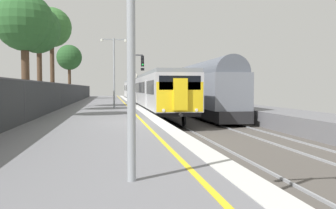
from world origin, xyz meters
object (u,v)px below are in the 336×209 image
platform_lamp_mid (114,67)px  background_tree_back (39,30)px  signal_gantry (136,73)px  background_tree_centre (29,26)px  background_tree_left (52,29)px  background_tree_right (69,58)px  speed_limit_sign (134,84)px  commuter_train_at_platform (144,90)px  freight_train_adjacent_track (174,88)px

platform_lamp_mid → background_tree_back: size_ratio=0.79×
signal_gantry → background_tree_centre: background_tree_centre is taller
background_tree_left → background_tree_right: size_ratio=1.02×
signal_gantry → platform_lamp_mid: platform_lamp_mid is taller
platform_lamp_mid → speed_limit_sign: bearing=58.2°
speed_limit_sign → background_tree_centre: bearing=-119.2°
commuter_train_at_platform → background_tree_right: background_tree_right is taller
speed_limit_sign → background_tree_right: bearing=109.9°
freight_train_adjacent_track → platform_lamp_mid: (-7.58, -15.51, 1.63)m
background_tree_left → background_tree_centre: background_tree_left is taller
commuter_train_at_platform → platform_lamp_mid: platform_lamp_mid is taller
speed_limit_sign → background_tree_right: background_tree_right is taller
freight_train_adjacent_track → background_tree_left: background_tree_left is taller
commuter_train_at_platform → signal_gantry: size_ratio=9.20×
background_tree_left → background_tree_right: bearing=93.2°
freight_train_adjacent_track → background_tree_back: bearing=-123.4°
background_tree_right → background_tree_back: size_ratio=1.12×
signal_gantry → background_tree_right: (-8.15, 19.05, 2.83)m
signal_gantry → background_tree_left: size_ratio=0.59×
freight_train_adjacent_track → speed_limit_sign: bearing=-114.7°
background_tree_centre → background_tree_back: background_tree_back is taller
commuter_train_at_platform → background_tree_centre: bearing=-110.6°
commuter_train_at_platform → signal_gantry: bearing=-100.5°
signal_gantry → speed_limit_sign: bearing=-99.3°
speed_limit_sign → background_tree_back: size_ratio=0.43×
background_tree_centre → background_tree_right: (-1.61, 32.42, 1.01)m
freight_train_adjacent_track → commuter_train_at_platform: bearing=-148.4°
commuter_train_at_platform → speed_limit_sign: (-1.85, -10.26, 0.57)m
background_tree_left → commuter_train_at_platform: bearing=54.6°
freight_train_adjacent_track → signal_gantry: 11.80m
platform_lamp_mid → background_tree_left: size_ratio=0.69×
background_tree_right → background_tree_back: bearing=-87.5°
speed_limit_sign → background_tree_centre: size_ratio=0.46×
commuter_train_at_platform → background_tree_left: bearing=-125.4°
background_tree_right → speed_limit_sign: bearing=-70.1°
background_tree_right → platform_lamp_mid: bearing=-76.0°
platform_lamp_mid → freight_train_adjacent_track: bearing=64.0°
signal_gantry → platform_lamp_mid: 5.56m
commuter_train_at_platform → freight_train_adjacent_track: 4.71m
platform_lamp_mid → background_tree_back: background_tree_back is taller
freight_train_adjacent_track → background_tree_back: background_tree_back is taller
commuter_train_at_platform → signal_gantry: signal_gantry is taller
background_tree_centre → background_tree_right: bearing=92.8°
signal_gantry → background_tree_right: background_tree_right is taller
freight_train_adjacent_track → speed_limit_sign: (-5.85, -12.73, 0.29)m
background_tree_centre → background_tree_back: bearing=94.9°
signal_gantry → background_tree_left: (-6.87, -3.82, 3.24)m
commuter_train_at_platform → background_tree_right: bearing=130.8°
commuter_train_at_platform → background_tree_right: (-9.61, 11.14, 4.47)m
signal_gantry → background_tree_back: (-6.96, -8.45, 2.39)m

